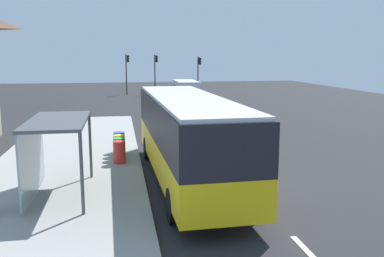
{
  "coord_description": "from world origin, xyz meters",
  "views": [
    {
      "loc": [
        -4.15,
        -14.62,
        4.7
      ],
      "look_at": [
        -1.0,
        3.36,
        1.5
      ],
      "focal_mm": 39.2,
      "sensor_mm": 36.0,
      "label": 1
    }
  ],
  "objects_px": {
    "white_van": "(186,91)",
    "bus_shelter": "(48,138)",
    "traffic_light_near_side": "(199,69)",
    "traffic_light_far_side": "(127,68)",
    "sedan_near": "(180,92)",
    "traffic_light_median": "(156,68)",
    "recycling_bin_green": "(119,149)",
    "recycling_bin_yellow": "(119,145)",
    "recycling_bin_red": "(119,152)",
    "recycling_bin_blue": "(119,142)",
    "bus": "(187,134)"
  },
  "relations": [
    {
      "from": "white_van",
      "to": "recycling_bin_green",
      "type": "distance_m",
      "value": 22.33
    },
    {
      "from": "recycling_bin_red",
      "to": "recycling_bin_green",
      "type": "height_order",
      "value": "same"
    },
    {
      "from": "traffic_light_far_side",
      "to": "recycling_bin_red",
      "type": "bearing_deg",
      "value": -91.88
    },
    {
      "from": "recycling_bin_green",
      "to": "traffic_light_far_side",
      "type": "xyz_separation_m",
      "value": [
        1.1,
        32.89,
        2.54
      ]
    },
    {
      "from": "recycling_bin_green",
      "to": "bus",
      "type": "bearing_deg",
      "value": -52.48
    },
    {
      "from": "sedan_near",
      "to": "recycling_bin_yellow",
      "type": "relative_size",
      "value": 4.71
    },
    {
      "from": "traffic_light_near_side",
      "to": "traffic_light_far_side",
      "type": "height_order",
      "value": "traffic_light_far_side"
    },
    {
      "from": "traffic_light_far_side",
      "to": "sedan_near",
      "type": "bearing_deg",
      "value": -52.28
    },
    {
      "from": "sedan_near",
      "to": "recycling_bin_green",
      "type": "distance_m",
      "value": 26.71
    },
    {
      "from": "traffic_light_far_side",
      "to": "recycling_bin_blue",
      "type": "bearing_deg",
      "value": -92.0
    },
    {
      "from": "bus",
      "to": "recycling_bin_yellow",
      "type": "distance_m",
      "value": 4.81
    },
    {
      "from": "recycling_bin_green",
      "to": "sedan_near",
      "type": "bearing_deg",
      "value": 75.91
    },
    {
      "from": "white_van",
      "to": "traffic_light_median",
      "type": "distance_m",
      "value": 12.57
    },
    {
      "from": "white_van",
      "to": "traffic_light_near_side",
      "type": "bearing_deg",
      "value": 72.84
    },
    {
      "from": "traffic_light_near_side",
      "to": "traffic_light_median",
      "type": "bearing_deg",
      "value": 162.59
    },
    {
      "from": "white_van",
      "to": "bus_shelter",
      "type": "xyz_separation_m",
      "value": [
        -8.61,
        -25.89,
        0.75
      ]
    },
    {
      "from": "sedan_near",
      "to": "traffic_light_far_side",
      "type": "relative_size",
      "value": 0.93
    },
    {
      "from": "recycling_bin_yellow",
      "to": "traffic_light_far_side",
      "type": "bearing_deg",
      "value": 88.04
    },
    {
      "from": "bus_shelter",
      "to": "recycling_bin_red",
      "type": "bearing_deg",
      "value": 59.85
    },
    {
      "from": "bus",
      "to": "traffic_light_near_side",
      "type": "relative_size",
      "value": 2.46
    },
    {
      "from": "bus",
      "to": "traffic_light_near_side",
      "type": "xyz_separation_m",
      "value": [
        7.22,
        35.33,
        1.18
      ]
    },
    {
      "from": "recycling_bin_blue",
      "to": "traffic_light_near_side",
      "type": "xyz_separation_m",
      "value": [
        9.71,
        30.69,
        2.37
      ]
    },
    {
      "from": "white_van",
      "to": "traffic_light_median",
      "type": "height_order",
      "value": "traffic_light_median"
    },
    {
      "from": "white_van",
      "to": "bus_shelter",
      "type": "relative_size",
      "value": 1.31
    },
    {
      "from": "bus",
      "to": "traffic_light_median",
      "type": "xyz_separation_m",
      "value": [
        2.11,
        36.93,
        1.33
      ]
    },
    {
      "from": "sedan_near",
      "to": "traffic_light_near_side",
      "type": "bearing_deg",
      "value": 62.61
    },
    {
      "from": "recycling_bin_yellow",
      "to": "bus_shelter",
      "type": "distance_m",
      "value": 5.84
    },
    {
      "from": "recycling_bin_red",
      "to": "sedan_near",
      "type": "bearing_deg",
      "value": 76.27
    },
    {
      "from": "white_van",
      "to": "sedan_near",
      "type": "relative_size",
      "value": 1.17
    },
    {
      "from": "sedan_near",
      "to": "recycling_bin_red",
      "type": "xyz_separation_m",
      "value": [
        -6.5,
        -26.61,
        -0.14
      ]
    },
    {
      "from": "bus",
      "to": "white_van",
      "type": "height_order",
      "value": "bus"
    },
    {
      "from": "recycling_bin_green",
      "to": "recycling_bin_yellow",
      "type": "bearing_deg",
      "value": 90.0
    },
    {
      "from": "white_van",
      "to": "sedan_near",
      "type": "height_order",
      "value": "white_van"
    },
    {
      "from": "recycling_bin_red",
      "to": "traffic_light_median",
      "type": "bearing_deg",
      "value": 82.38
    },
    {
      "from": "traffic_light_near_side",
      "to": "traffic_light_far_side",
      "type": "distance_m",
      "value": 8.64
    },
    {
      "from": "recycling_bin_yellow",
      "to": "recycling_bin_blue",
      "type": "bearing_deg",
      "value": 90.0
    },
    {
      "from": "recycling_bin_yellow",
      "to": "traffic_light_median",
      "type": "relative_size",
      "value": 0.2
    },
    {
      "from": "recycling_bin_blue",
      "to": "traffic_light_median",
      "type": "height_order",
      "value": "traffic_light_median"
    },
    {
      "from": "recycling_bin_red",
      "to": "bus",
      "type": "bearing_deg",
      "value": -45.6
    },
    {
      "from": "recycling_bin_red",
      "to": "recycling_bin_blue",
      "type": "distance_m",
      "value": 2.1
    },
    {
      "from": "recycling_bin_blue",
      "to": "recycling_bin_yellow",
      "type": "bearing_deg",
      "value": -90.0
    },
    {
      "from": "recycling_bin_yellow",
      "to": "traffic_light_far_side",
      "type": "height_order",
      "value": "traffic_light_far_side"
    },
    {
      "from": "bus",
      "to": "traffic_light_far_side",
      "type": "height_order",
      "value": "traffic_light_far_side"
    },
    {
      "from": "sedan_near",
      "to": "bus_shelter",
      "type": "distance_m",
      "value": 31.67
    },
    {
      "from": "recycling_bin_blue",
      "to": "traffic_light_near_side",
      "type": "relative_size",
      "value": 0.21
    },
    {
      "from": "recycling_bin_yellow",
      "to": "white_van",
      "type": "bearing_deg",
      "value": 72.8
    },
    {
      "from": "white_van",
      "to": "sedan_near",
      "type": "distance_m",
      "value": 4.56
    },
    {
      "from": "bus",
      "to": "recycling_bin_blue",
      "type": "height_order",
      "value": "bus"
    },
    {
      "from": "traffic_light_near_side",
      "to": "recycling_bin_red",
      "type": "bearing_deg",
      "value": -106.49
    },
    {
      "from": "traffic_light_median",
      "to": "sedan_near",
      "type": "bearing_deg",
      "value": -76.28
    }
  ]
}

